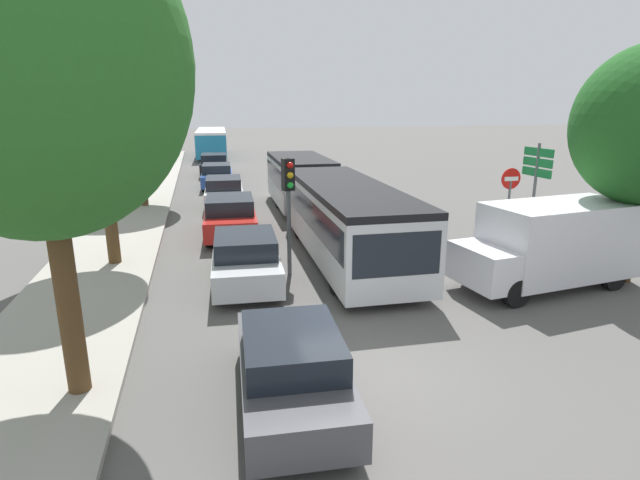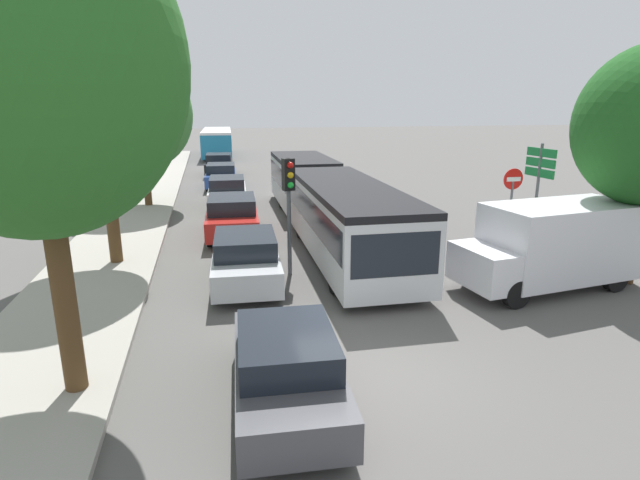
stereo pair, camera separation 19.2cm
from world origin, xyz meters
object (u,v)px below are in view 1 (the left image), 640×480
queued_car_silver (246,259)px  tree_left_near (31,73)px  articulated_bus (323,197)px  no_entry_sign (509,196)px  queued_car_black (214,164)px  tree_left_far (136,114)px  queued_car_white (224,192)px  city_bus_rear (212,141)px  tree_left_mid (96,92)px  queued_car_red (230,216)px  queued_car_blue (217,176)px  traffic_light (289,191)px  queued_car_graphite (292,367)px  white_van (552,243)px  direction_sign_post (536,174)px

queued_car_silver → tree_left_near: 7.50m
articulated_bus → no_entry_sign: size_ratio=5.82×
queued_car_black → tree_left_far: tree_left_far is taller
queued_car_silver → queued_car_white: queued_car_white is taller
city_bus_rear → queued_car_silver: 36.09m
queued_car_black → tree_left_mid: 20.98m
queued_car_red → no_entry_sign: no_entry_sign is taller
queued_car_white → no_entry_sign: size_ratio=1.51×
articulated_bus → tree_left_far: tree_left_far is taller
queued_car_blue → no_entry_sign: no_entry_sign is taller
queued_car_white → traffic_light: 10.91m
articulated_bus → queued_car_graphite: 11.67m
city_bus_rear → queued_car_graphite: size_ratio=2.96×
traffic_light → queued_car_red: bearing=-178.0°
queued_car_blue → tree_left_near: bearing=174.8°
traffic_light → tree_left_mid: tree_left_mid is taller
tree_left_near → city_bus_rear: bearing=85.2°
queued_car_white → no_entry_sign: (8.98, -9.89, 1.14)m
queued_car_blue → no_entry_sign: bearing=-146.8°
white_van → direction_sign_post: (1.98, 3.62, 1.33)m
queued_car_silver → queued_car_blue: size_ratio=1.00×
articulated_bus → queued_car_red: (-3.54, 0.23, -0.63)m
tree_left_mid → direction_sign_post: bearing=-4.0°
queued_car_black → white_van: (8.21, -24.77, 0.48)m
direction_sign_post → white_van: bearing=58.4°
queued_car_red → white_van: white_van is taller
city_bus_rear → queued_car_black: city_bus_rear is taller
queued_car_graphite → queued_car_red: size_ratio=0.89×
queued_car_red → queued_car_blue: 11.59m
city_bus_rear → queued_car_silver: city_bus_rear is taller
queued_car_white → direction_sign_post: bearing=-130.7°
articulated_bus → queued_car_graphite: (-3.24, -11.19, -0.71)m
direction_sign_post → tree_left_mid: size_ratio=0.47×
no_entry_sign → tree_left_near: size_ratio=0.35×
queued_car_white → queued_car_graphite: bearing=-176.1°
city_bus_rear → queued_car_blue: 19.11m
white_van → articulated_bus: bearing=-65.2°
traffic_light → direction_sign_post: (8.72, 1.00, 0.07)m
no_entry_sign → tree_left_near: bearing=-63.1°
queued_car_blue → queued_car_silver: bearing=-176.4°
queued_car_silver → tree_left_far: bearing=21.1°
queued_car_black → direction_sign_post: (10.18, -21.15, 1.81)m
tree_left_mid → tree_left_near: bearing=-86.5°
city_bus_rear → white_van: size_ratio=2.26×
white_van → traffic_light: 7.34m
queued_car_blue → white_van: size_ratio=0.81×
queued_car_silver → traffic_light: 2.26m
queued_car_silver → city_bus_rear: bearing=3.0°
white_van → tree_left_mid: tree_left_mid is taller
queued_car_white → no_entry_sign: 13.40m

